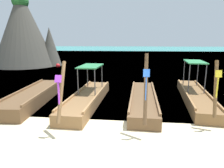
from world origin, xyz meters
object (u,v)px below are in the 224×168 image
at_px(longtail_boat_blue_ribbon, 143,100).
at_px(karst_rock, 24,30).
at_px(longtail_boat_violet_ribbon, 88,98).
at_px(longtail_boat_yellow_ribbon, 195,95).
at_px(longtail_boat_turquoise_ribbon, 35,96).
at_px(mooring_buoy_near, 58,66).

distance_m(longtail_boat_blue_ribbon, karst_rock, 20.68).
distance_m(longtail_boat_violet_ribbon, karst_rock, 19.03).
relative_size(longtail_boat_violet_ribbon, karst_rock, 0.72).
xyz_separation_m(longtail_boat_blue_ribbon, longtail_boat_yellow_ribbon, (2.73, 0.90, 0.05)).
bearing_deg(longtail_boat_yellow_ribbon, karst_rock, 141.06).
height_order(longtail_boat_turquoise_ribbon, longtail_boat_violet_ribbon, longtail_boat_turquoise_ribbon).
height_order(longtail_boat_violet_ribbon, longtail_boat_yellow_ribbon, longtail_boat_yellow_ribbon).
distance_m(longtail_boat_yellow_ribbon, karst_rock, 22.05).
bearing_deg(longtail_boat_blue_ribbon, longtail_boat_violet_ribbon, -176.41).
xyz_separation_m(longtail_boat_blue_ribbon, mooring_buoy_near, (-9.53, 13.20, -0.01)).
height_order(longtail_boat_blue_ribbon, mooring_buoy_near, longtail_boat_blue_ribbon).
relative_size(longtail_boat_violet_ribbon, mooring_buoy_near, 13.48).
xyz_separation_m(longtail_boat_violet_ribbon, longtail_boat_blue_ribbon, (2.77, 0.17, -0.06)).
bearing_deg(mooring_buoy_near, longtail_boat_blue_ribbon, -54.16).
bearing_deg(longtail_boat_turquoise_ribbon, longtail_boat_violet_ribbon, -0.52).
distance_m(karst_rock, mooring_buoy_near, 6.40).
relative_size(longtail_boat_blue_ribbon, mooring_buoy_near, 13.55).
bearing_deg(karst_rock, longtail_boat_violet_ribbon, -52.32).
xyz_separation_m(longtail_boat_turquoise_ribbon, longtail_boat_violet_ribbon, (2.81, -0.03, 0.01)).
bearing_deg(longtail_boat_blue_ribbon, longtail_boat_turquoise_ribbon, -178.48).
relative_size(longtail_boat_turquoise_ribbon, karst_rock, 0.67).
relative_size(longtail_boat_turquoise_ribbon, longtail_boat_violet_ribbon, 0.92).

